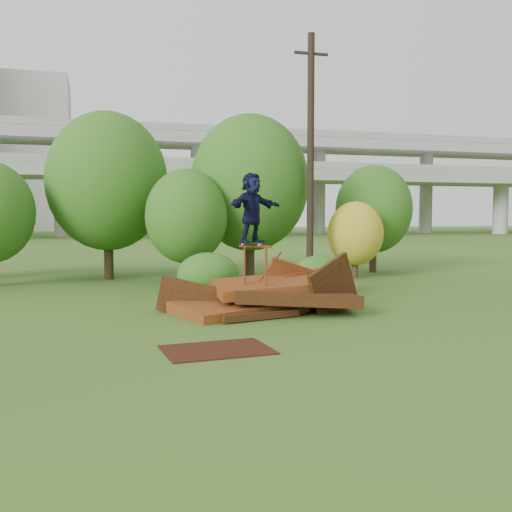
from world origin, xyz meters
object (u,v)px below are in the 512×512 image
object	(u,v)px
scrap_pile	(268,298)
skater	(252,208)
utility_pole	(310,158)
flat_plate	(217,350)

from	to	relation	value
scrap_pile	skater	distance (m)	2.54
skater	utility_pole	distance (m)	8.04
utility_pole	scrap_pile	bearing A→B (deg)	-120.26
skater	utility_pole	size ratio (longest dim) A/B	0.19
scrap_pile	skater	size ratio (longest dim) A/B	3.03
skater	flat_plate	size ratio (longest dim) A/B	0.91
scrap_pile	skater	xyz separation A→B (m)	(-0.48, -0.08, 2.49)
flat_plate	skater	bearing A→B (deg)	65.46
flat_plate	utility_pole	size ratio (longest dim) A/B	0.21
skater	flat_plate	world-z (taller)	skater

